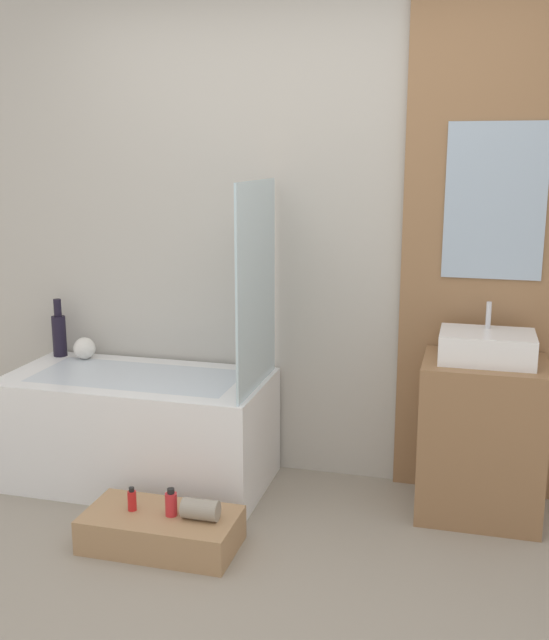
{
  "coord_description": "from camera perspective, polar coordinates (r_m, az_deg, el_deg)",
  "views": [
    {
      "loc": [
        0.83,
        -2.19,
        1.71
      ],
      "look_at": [
        0.05,
        0.72,
        1.03
      ],
      "focal_mm": 42.0,
      "sensor_mm": 36.0,
      "label": 1
    }
  ],
  "objects": [
    {
      "name": "wall_tiled_back",
      "position": [
        3.88,
        2.57,
        6.69
      ],
      "size": [
        4.2,
        0.06,
        2.6
      ],
      "primitive_type": "cube",
      "color": "#B7B2A8",
      "rests_on": "ground_plane"
    },
    {
      "name": "wall_wood_accent",
      "position": [
        3.74,
        16.29,
        6.13
      ],
      "size": [
        0.86,
        0.04,
        2.6
      ],
      "color": "#8E6642",
      "rests_on": "ground_plane"
    },
    {
      "name": "bathtub",
      "position": [
        4.02,
        -10.28,
        -8.13
      ],
      "size": [
        1.35,
        0.67,
        0.58
      ],
      "color": "white",
      "rests_on": "ground_plane"
    },
    {
      "name": "glass_shower_screen",
      "position": [
        3.58,
        -1.39,
        2.59
      ],
      "size": [
        0.01,
        0.63,
        1.0
      ],
      "primitive_type": "cube",
      "color": "silver",
      "rests_on": "bathtub"
    },
    {
      "name": "wooden_step_bench",
      "position": [
        3.46,
        -8.62,
        -15.53
      ],
      "size": [
        0.68,
        0.35,
        0.16
      ],
      "primitive_type": "cube",
      "color": "#A87F56",
      "rests_on": "ground_plane"
    },
    {
      "name": "vanity_cabinet",
      "position": [
        3.72,
        15.46,
        -8.68
      ],
      "size": [
        0.57,
        0.46,
        0.76
      ],
      "primitive_type": "cube",
      "color": "#8E6642",
      "rests_on": "ground_plane"
    },
    {
      "name": "sink",
      "position": [
        3.58,
        15.88,
        -1.97
      ],
      "size": [
        0.43,
        0.3,
        0.26
      ],
      "color": "white",
      "rests_on": "vanity_cabinet"
    },
    {
      "name": "vase_tall_dark",
      "position": [
        4.38,
        -16.09,
        -0.95
      ],
      "size": [
        0.08,
        0.08,
        0.33
      ],
      "color": "black",
      "rests_on": "bathtub"
    },
    {
      "name": "vase_round_light",
      "position": [
        4.29,
        -14.28,
        -2.1
      ],
      "size": [
        0.12,
        0.12,
        0.12
      ],
      "primitive_type": "sphere",
      "color": "silver",
      "rests_on": "bathtub"
    },
    {
      "name": "bottle_soap_primary",
      "position": [
        3.45,
        -10.8,
        -13.32
      ],
      "size": [
        0.04,
        0.04,
        0.11
      ],
      "color": "red",
      "rests_on": "wooden_step_bench"
    },
    {
      "name": "bottle_soap_secondary",
      "position": [
        3.38,
        -7.88,
        -13.67
      ],
      "size": [
        0.05,
        0.05,
        0.13
      ],
      "color": "red",
      "rests_on": "wooden_step_bench"
    },
    {
      "name": "towel_roll",
      "position": [
        3.34,
        -5.66,
        -14.17
      ],
      "size": [
        0.16,
        0.09,
        0.09
      ],
      "primitive_type": "cylinder",
      "rotation": [
        0.0,
        1.57,
        0.0
      ],
      "color": "gray",
      "rests_on": "wooden_step_bench"
    }
  ]
}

